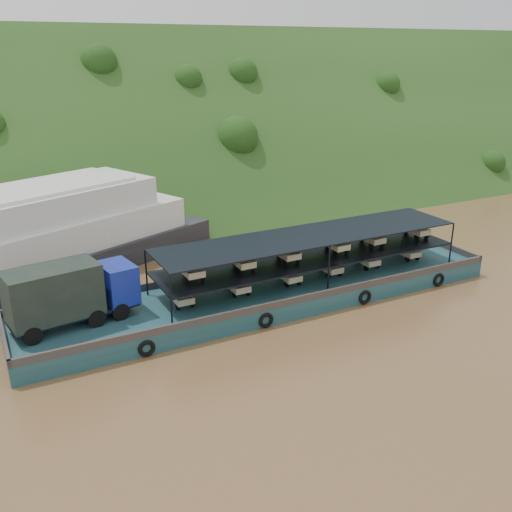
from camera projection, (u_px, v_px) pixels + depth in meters
name	position (u px, v px, depth m)	size (l,w,h in m)	color
ground	(301.00, 307.00, 40.24)	(160.00, 160.00, 0.00)	brown
hillside	(148.00, 196.00, 70.27)	(140.00, 28.00, 28.00)	#1C3613
cargo_barge	(244.00, 290.00, 39.85)	(35.00, 7.18, 5.12)	#133C43
passenger_ferry	(1.00, 247.00, 42.90)	(36.06, 21.64, 7.16)	black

